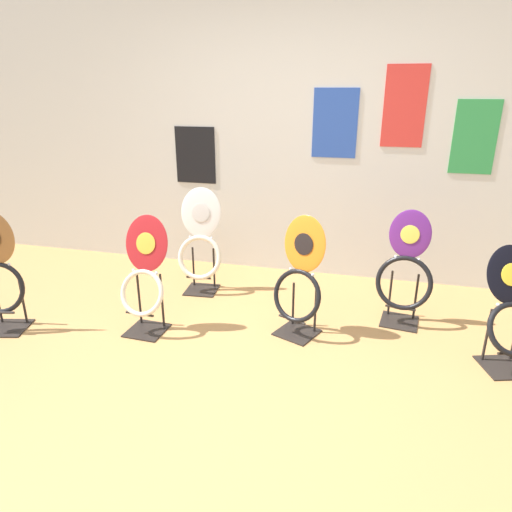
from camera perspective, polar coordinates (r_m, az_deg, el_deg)
ground_plane at (r=2.85m, az=-2.53°, el=-17.40°), size 14.00×14.00×0.00m
wall_back at (r=4.36m, az=5.59°, el=14.40°), size 8.00×0.07×2.60m
toilet_seat_display_jazz_black at (r=3.37m, az=29.30°, el=-6.25°), size 0.42×0.42×0.80m
toilet_seat_display_orange_sun at (r=3.33m, az=5.47°, el=-3.15°), size 0.42×0.37×0.90m
toilet_seat_display_white_plain at (r=4.07m, az=-6.99°, el=1.23°), size 0.41×0.30×0.93m
toilet_seat_display_purple_note at (r=3.65m, az=18.12°, el=-2.20°), size 0.44×0.31×0.90m
toilet_seat_display_crimson_swirl at (r=3.46m, az=-13.80°, el=-2.98°), size 0.36×0.32×0.88m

